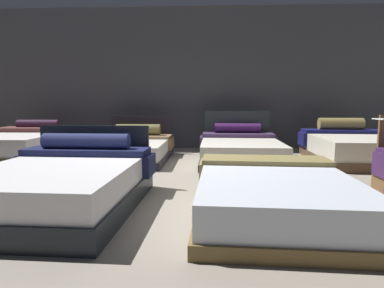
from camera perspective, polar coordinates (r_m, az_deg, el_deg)
ground_plane at (r=4.64m, az=-2.74°, el=-6.60°), size 18.00×18.00×0.02m
showroom_back_wall at (r=7.88m, az=-0.57°, el=12.00°), size 18.00×0.06×3.50m
bed_1 at (r=3.61m, az=-22.98°, el=-6.81°), size 1.71×2.07×0.83m
bed_2 at (r=3.23m, az=15.04°, el=-9.04°), size 1.66×2.08×0.46m
bed_4 at (r=7.16m, az=-29.35°, el=-0.23°), size 1.73×2.17×0.77m
bed_5 at (r=6.34m, az=-11.09°, el=-0.81°), size 1.53×2.07×0.86m
bed_6 at (r=6.14m, az=8.92°, el=-0.89°), size 1.66×2.20×0.97m
bed_7 at (r=6.76m, az=28.08°, el=-0.64°), size 1.76×2.20×0.82m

